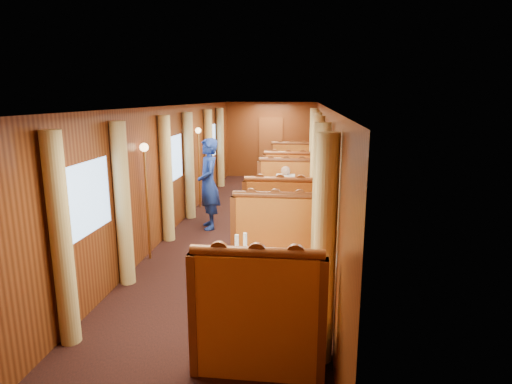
% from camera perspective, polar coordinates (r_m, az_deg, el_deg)
% --- Properties ---
extents(floor, '(3.00, 12.00, 0.01)m').
position_cam_1_polar(floor, '(8.81, -1.29, -5.06)').
color(floor, black).
rests_on(floor, ground).
extents(ceiling, '(3.00, 12.00, 0.01)m').
position_cam_1_polar(ceiling, '(8.39, -1.38, 11.42)').
color(ceiling, silver).
rests_on(ceiling, wall_left).
extents(wall_far, '(3.00, 0.01, 2.50)m').
position_cam_1_polar(wall_far, '(14.43, 1.99, 6.94)').
color(wall_far, brown).
rests_on(wall_far, floor).
extents(wall_near, '(3.00, 0.01, 2.50)m').
position_cam_1_polar(wall_near, '(2.95, -18.39, -16.88)').
color(wall_near, brown).
rests_on(wall_near, floor).
extents(wall_left, '(0.01, 12.00, 2.50)m').
position_cam_1_polar(wall_left, '(8.84, -11.02, 3.11)').
color(wall_left, brown).
rests_on(wall_left, floor).
extents(wall_right, '(0.01, 12.00, 2.50)m').
position_cam_1_polar(wall_right, '(8.44, 8.82, 2.75)').
color(wall_right, brown).
rests_on(wall_right, floor).
extents(doorway_far, '(0.80, 0.04, 2.00)m').
position_cam_1_polar(doorway_far, '(14.42, 1.97, 5.94)').
color(doorway_far, brown).
rests_on(doorway_far, floor).
extents(table_near, '(1.05, 0.72, 0.75)m').
position_cam_1_polar(table_near, '(5.35, 1.57, -12.85)').
color(table_near, white).
rests_on(table_near, floor).
extents(banquette_near_fwd, '(1.30, 0.55, 1.34)m').
position_cam_1_polar(banquette_near_fwd, '(4.43, 0.35, -17.89)').
color(banquette_near_fwd, '#A93A12').
rests_on(banquette_near_fwd, floor).
extents(banquette_near_aft, '(1.30, 0.55, 1.34)m').
position_cam_1_polar(banquette_near_aft, '(6.26, 2.41, -8.47)').
color(banquette_near_aft, '#A93A12').
rests_on(banquette_near_aft, floor).
extents(table_mid, '(1.05, 0.72, 0.75)m').
position_cam_1_polar(table_mid, '(8.63, 3.64, -2.86)').
color(table_mid, white).
rests_on(table_mid, floor).
extents(banquette_mid_fwd, '(1.30, 0.55, 1.34)m').
position_cam_1_polar(banquette_mid_fwd, '(7.65, 3.24, -4.52)').
color(banquette_mid_fwd, '#A93A12').
rests_on(banquette_mid_fwd, floor).
extents(banquette_mid_aft, '(1.30, 0.55, 1.34)m').
position_cam_1_polar(banquette_mid_aft, '(9.60, 3.97, -0.97)').
color(banquette_mid_aft, '#A93A12').
rests_on(banquette_mid_aft, floor).
extents(table_far, '(1.05, 0.72, 0.75)m').
position_cam_1_polar(table_far, '(12.04, 4.54, 1.56)').
color(table_far, white).
rests_on(table_far, floor).
extents(banquette_far_fwd, '(1.30, 0.55, 1.34)m').
position_cam_1_polar(banquette_far_fwd, '(11.03, 4.34, 0.81)').
color(banquette_far_fwd, '#A93A12').
rests_on(banquette_far_fwd, floor).
extents(banquette_far_aft, '(1.30, 0.55, 1.34)m').
position_cam_1_polar(banquette_far_aft, '(13.03, 4.72, 2.62)').
color(banquette_far_aft, '#A93A12').
rests_on(banquette_far_aft, floor).
extents(tea_tray, '(0.39, 0.34, 0.01)m').
position_cam_1_polar(tea_tray, '(5.19, 0.40, -9.03)').
color(tea_tray, silver).
rests_on(tea_tray, table_near).
extents(teapot_left, '(0.19, 0.16, 0.13)m').
position_cam_1_polar(teapot_left, '(5.11, -0.65, -8.69)').
color(teapot_left, silver).
rests_on(teapot_left, tea_tray).
extents(teapot_right, '(0.14, 0.11, 0.11)m').
position_cam_1_polar(teapot_right, '(5.03, 1.53, -9.19)').
color(teapot_right, silver).
rests_on(teapot_right, tea_tray).
extents(teapot_back, '(0.16, 0.13, 0.13)m').
position_cam_1_polar(teapot_back, '(5.21, 0.21, -8.30)').
color(teapot_back, silver).
rests_on(teapot_back, tea_tray).
extents(fruit_plate, '(0.24, 0.24, 0.05)m').
position_cam_1_polar(fruit_plate, '(5.08, 4.81, -9.42)').
color(fruit_plate, white).
rests_on(fruit_plate, table_near).
extents(cup_inboard, '(0.08, 0.08, 0.26)m').
position_cam_1_polar(cup_inboard, '(5.33, -2.58, -7.35)').
color(cup_inboard, white).
rests_on(cup_inboard, table_near).
extents(cup_outboard, '(0.08, 0.08, 0.26)m').
position_cam_1_polar(cup_outboard, '(5.39, -1.46, -7.10)').
color(cup_outboard, white).
rests_on(cup_outboard, table_near).
extents(rose_vase_mid, '(0.06, 0.06, 0.36)m').
position_cam_1_polar(rose_vase_mid, '(8.49, 3.47, 0.73)').
color(rose_vase_mid, silver).
rests_on(rose_vase_mid, table_mid).
extents(rose_vase_far, '(0.06, 0.06, 0.36)m').
position_cam_1_polar(rose_vase_far, '(11.93, 4.42, 4.15)').
color(rose_vase_far, silver).
rests_on(rose_vase_far, table_far).
extents(window_left_near, '(0.01, 1.20, 0.90)m').
position_cam_1_polar(window_left_near, '(5.63, -21.67, -0.85)').
color(window_left_near, '#84ADE0').
rests_on(window_left_near, wall_left).
extents(curtain_left_near_a, '(0.22, 0.22, 2.35)m').
position_cam_1_polar(curtain_left_near_a, '(5.00, -24.53, -6.01)').
color(curtain_left_near_a, tan).
rests_on(curtain_left_near_a, floor).
extents(curtain_left_near_b, '(0.22, 0.22, 2.35)m').
position_cam_1_polar(curtain_left_near_b, '(6.32, -17.33, -1.68)').
color(curtain_left_near_b, tan).
rests_on(curtain_left_near_b, floor).
extents(window_right_near, '(0.01, 1.20, 0.90)m').
position_cam_1_polar(window_right_near, '(4.97, 10.11, -1.82)').
color(window_right_near, '#84ADE0').
rests_on(window_right_near, wall_right).
extents(curtain_right_near_a, '(0.22, 0.22, 2.35)m').
position_cam_1_polar(curtain_right_near_a, '(4.30, 9.16, -7.91)').
color(curtain_right_near_a, tan).
rests_on(curtain_right_near_a, floor).
extents(curtain_right_near_b, '(0.22, 0.22, 2.35)m').
position_cam_1_polar(curtain_right_near_b, '(5.79, 8.54, -2.52)').
color(curtain_right_near_b, tan).
rests_on(curtain_right_near_b, floor).
extents(window_left_mid, '(0.01, 1.20, 0.90)m').
position_cam_1_polar(window_left_mid, '(8.81, -10.98, 4.40)').
color(window_left_mid, '#84ADE0').
rests_on(window_left_mid, wall_left).
extents(curtain_left_mid_a, '(0.22, 0.22, 2.35)m').
position_cam_1_polar(curtain_left_mid_a, '(8.09, -11.84, 1.67)').
color(curtain_left_mid_a, tan).
rests_on(curtain_left_mid_a, floor).
extents(curtain_left_mid_b, '(0.22, 0.22, 2.35)m').
position_cam_1_polar(curtain_left_mid_b, '(9.56, -8.91, 3.44)').
color(curtain_left_mid_b, tan).
rests_on(curtain_left_mid_b, floor).
extents(window_right_mid, '(0.01, 1.20, 0.90)m').
position_cam_1_polar(window_right_mid, '(8.41, 8.77, 4.10)').
color(window_right_mid, '#84ADE0').
rests_on(window_right_mid, wall_right).
extents(curtain_right_mid_a, '(0.22, 0.22, 2.35)m').
position_cam_1_polar(curtain_right_mid_a, '(7.68, 8.11, 1.24)').
color(curtain_right_mid_a, tan).
rests_on(curtain_right_mid_a, floor).
extents(curtain_right_mid_b, '(0.22, 0.22, 2.35)m').
position_cam_1_polar(curtain_right_mid_b, '(9.21, 7.89, 3.13)').
color(curtain_right_mid_b, tan).
rests_on(curtain_right_mid_b, floor).
extents(window_left_far, '(0.01, 1.20, 0.90)m').
position_cam_1_polar(window_left_far, '(12.17, -6.02, 6.77)').
color(window_left_far, '#84ADE0').
rests_on(window_left_far, wall_left).
extents(curtain_left_far_a, '(0.22, 0.22, 2.35)m').
position_cam_1_polar(curtain_left_far_a, '(11.42, -6.33, 4.99)').
color(curtain_left_far_a, tan).
rests_on(curtain_left_far_a, floor).
extents(curtain_left_far_b, '(0.22, 0.22, 2.35)m').
position_cam_1_polar(curtain_left_far_b, '(12.93, -4.79, 5.91)').
color(curtain_left_far_b, tan).
rests_on(curtain_left_far_b, floor).
extents(window_right_far, '(0.01, 1.20, 0.90)m').
position_cam_1_polar(window_right_far, '(11.88, 8.20, 6.57)').
color(window_right_far, '#84ADE0').
rests_on(window_right_far, wall_right).
extents(curtain_right_far_a, '(0.22, 0.22, 2.35)m').
position_cam_1_polar(curtain_right_far_a, '(11.13, 7.71, 4.76)').
color(curtain_right_far_a, tan).
rests_on(curtain_right_far_a, floor).
extents(curtain_right_far_b, '(0.22, 0.22, 2.35)m').
position_cam_1_polar(curtain_right_far_b, '(12.68, 7.60, 5.71)').
color(curtain_right_far_b, tan).
rests_on(curtain_right_far_b, floor).
extents(sconce_left_fore, '(0.14, 0.14, 1.95)m').
position_cam_1_polar(sconce_left_fore, '(7.16, -14.49, 1.84)').
color(sconce_left_fore, '#BF8C3F').
rests_on(sconce_left_fore, floor).
extents(sconce_right_fore, '(0.14, 0.14, 1.95)m').
position_cam_1_polar(sconce_right_fore, '(6.69, 8.52, 1.36)').
color(sconce_right_fore, '#BF8C3F').
rests_on(sconce_right_fore, floor).
extents(sconce_left_aft, '(0.14, 0.14, 1.95)m').
position_cam_1_polar(sconce_left_aft, '(10.46, -7.65, 5.42)').
color(sconce_left_aft, '#BF8C3F').
rests_on(sconce_left_aft, floor).
extents(sconce_right_aft, '(0.14, 0.14, 1.95)m').
position_cam_1_polar(sconce_right_aft, '(10.14, 7.94, 5.19)').
color(sconce_right_aft, '#BF8C3F').
rests_on(sconce_right_aft, floor).
extents(steward, '(0.66, 0.79, 1.86)m').
position_cam_1_polar(steward, '(8.76, -6.34, 1.07)').
color(steward, navy).
rests_on(steward, floor).
extents(passenger, '(0.40, 0.44, 0.76)m').
position_cam_1_polar(passenger, '(9.29, 3.93, 0.58)').
color(passenger, beige).
rests_on(passenger, banquette_mid_aft).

